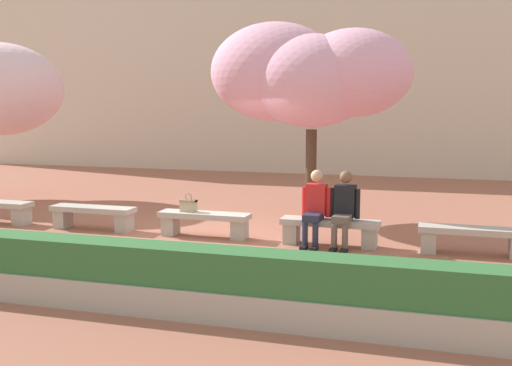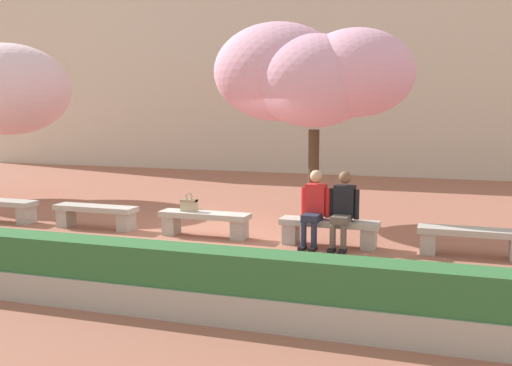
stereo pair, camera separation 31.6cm
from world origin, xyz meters
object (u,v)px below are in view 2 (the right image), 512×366
object	(u,v)px
person_seated_left	(314,205)
person_seated_right	(343,207)
stone_bench_center	(205,220)
cherry_tree_main	(310,76)
stone_bench_near_west	(95,213)
handbag	(189,204)
stone_bench_near_east	(329,229)
stone_bench_east_end	(472,238)

from	to	relation	value
person_seated_left	person_seated_right	xyz separation A→B (m)	(0.49, 0.00, 0.00)
stone_bench_center	cherry_tree_main	distance (m)	3.76
stone_bench_near_west	handbag	world-z (taller)	handbag
person_seated_left	cherry_tree_main	xyz separation A→B (m)	(-0.62, 2.28, 2.28)
person_seated_left	handbag	world-z (taller)	person_seated_left
stone_bench_near_east	handbag	distance (m)	2.62
stone_bench_near_west	stone_bench_near_east	size ratio (longest dim) A/B	1.00
stone_bench_near_west	stone_bench_east_end	xyz separation A→B (m)	(6.88, 0.00, 0.00)
person_seated_left	stone_bench_near_west	bearing A→B (deg)	179.29
stone_bench_near_west	stone_bench_center	bearing A→B (deg)	0.00
person_seated_right	cherry_tree_main	distance (m)	3.41
stone_bench_east_end	person_seated_left	xyz separation A→B (m)	(-2.55, -0.05, 0.40)
stone_bench_near_east	stone_bench_east_end	xyz separation A→B (m)	(2.29, 0.00, 0.00)
cherry_tree_main	stone_bench_near_east	bearing A→B (deg)	-68.56
stone_bench_near_east	stone_bench_east_end	size ratio (longest dim) A/B	1.00
stone_bench_near_west	person_seated_right	xyz separation A→B (m)	(4.83, -0.05, 0.40)
stone_bench_near_west	cherry_tree_main	size ratio (longest dim) A/B	0.40
stone_bench_center	person_seated_right	world-z (taller)	person_seated_right
stone_bench_center	stone_bench_east_end	world-z (taller)	same
stone_bench_near_east	handbag	bearing A→B (deg)	179.69
stone_bench_east_end	person_seated_right	xyz separation A→B (m)	(-2.05, -0.05, 0.40)
handbag	stone_bench_near_east	bearing A→B (deg)	-0.31
handbag	cherry_tree_main	size ratio (longest dim) A/B	0.08
stone_bench_near_west	stone_bench_near_east	bearing A→B (deg)	0.00
handbag	cherry_tree_main	world-z (taller)	cherry_tree_main
stone_bench_east_end	handbag	distance (m)	4.91
person_seated_left	cherry_tree_main	bearing A→B (deg)	105.29
stone_bench_east_end	person_seated_left	world-z (taller)	person_seated_left
stone_bench_center	person_seated_right	xyz separation A→B (m)	(2.54, -0.05, 0.40)
stone_bench_east_end	stone_bench_near_east	bearing A→B (deg)	180.00
person_seated_left	stone_bench_east_end	bearing A→B (deg)	1.20
stone_bench_near_east	person_seated_left	distance (m)	0.47
person_seated_right	handbag	xyz separation A→B (m)	(-2.85, 0.07, -0.12)
stone_bench_near_west	handbag	size ratio (longest dim) A/B	4.97
stone_bench_near_west	stone_bench_east_end	distance (m)	6.88
stone_bench_near_west	handbag	bearing A→B (deg)	0.40
person_seated_right	cherry_tree_main	bearing A→B (deg)	116.07
person_seated_right	person_seated_left	bearing A→B (deg)	-180.00
stone_bench_east_end	cherry_tree_main	world-z (taller)	cherry_tree_main
person_seated_right	cherry_tree_main	world-z (taller)	cherry_tree_main
stone_bench_near_west	stone_bench_center	xyz separation A→B (m)	(2.29, 0.00, 0.00)
stone_bench_near_west	cherry_tree_main	bearing A→B (deg)	30.99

